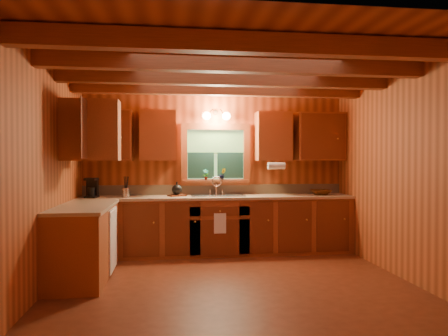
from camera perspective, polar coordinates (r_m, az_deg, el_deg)
name	(u,v)px	position (r m, az deg, el deg)	size (l,w,h in m)	color
room	(233,173)	(4.90, 1.18, -0.76)	(4.20, 4.20, 4.20)	#5D2A16
ceiling_beams	(233,72)	(5.01, 1.19, 12.98)	(4.20, 2.54, 0.18)	brown
base_cabinets	(187,230)	(6.22, -5.14, -8.43)	(4.20, 2.22, 0.86)	brown
countertop	(187,199)	(6.17, -5.02, -4.29)	(4.20, 2.24, 0.04)	tan
backsplash	(216,189)	(6.79, -1.16, -2.96)	(4.20, 0.02, 0.16)	tan
dishwasher_panel	(113,239)	(5.67, -14.94, -9.39)	(0.02, 0.60, 0.80)	white
upper_cabinets	(181,135)	(6.29, -5.85, 4.56)	(4.19, 1.77, 0.78)	brown
window	(216,156)	(6.76, -1.15, 1.68)	(1.12, 0.08, 1.00)	brown
window_sill	(216,181)	(6.72, -1.10, -1.80)	(1.06, 0.14, 0.04)	brown
wall_sconce	(216,116)	(6.67, -1.04, 7.16)	(0.45, 0.21, 0.17)	black
paper_towel_roll	(276,166)	(6.59, 7.15, 0.31)	(0.11, 0.11, 0.27)	white
dish_towel	(220,223)	(6.23, -0.55, -7.58)	(0.18, 0.01, 0.30)	white
sink	(217,199)	(6.52, -0.89, -4.22)	(0.82, 0.48, 0.43)	silver
coffee_maker	(92,188)	(6.52, -17.61, -2.59)	(0.17, 0.21, 0.29)	black
utensil_crock	(126,192)	(6.43, -13.28, -3.23)	(0.11, 0.11, 0.31)	silver
cutting_board	(177,195)	(6.50, -6.46, -3.75)	(0.25, 0.18, 0.02)	#632A15
teakettle	(177,190)	(6.50, -6.46, -2.95)	(0.16, 0.16, 0.20)	black
wicker_basket	(321,192)	(6.86, 13.06, -3.27)	(0.34, 0.34, 0.08)	#48230C
potted_plant_left	(206,175)	(6.68, -2.51, -0.90)	(0.09, 0.06, 0.18)	#632A15
potted_plant_right	(222,174)	(6.70, -0.21, -0.83)	(0.10, 0.08, 0.19)	#632A15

